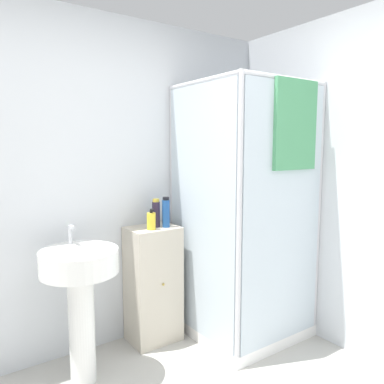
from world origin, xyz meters
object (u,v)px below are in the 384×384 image
soap_dispenser (151,221)px  shampoo_bottle_blue (166,212)px  sink (80,286)px  shampoo_bottle_tall_black (156,213)px

soap_dispenser → shampoo_bottle_blue: size_ratio=0.67×
sink → shampoo_bottle_tall_black: bearing=16.6°
sink → soap_dispenser: 0.70m
sink → shampoo_bottle_blue: size_ratio=4.33×
shampoo_bottle_tall_black → shampoo_bottle_blue: shampoo_bottle_blue is taller
shampoo_bottle_tall_black → shampoo_bottle_blue: size_ratio=0.94×
soap_dispenser → shampoo_bottle_tall_black: bearing=36.7°
soap_dispenser → sink: bearing=-166.3°
soap_dispenser → shampoo_bottle_tall_black: (0.07, 0.05, 0.04)m
shampoo_bottle_blue → shampoo_bottle_tall_black: bearing=143.3°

